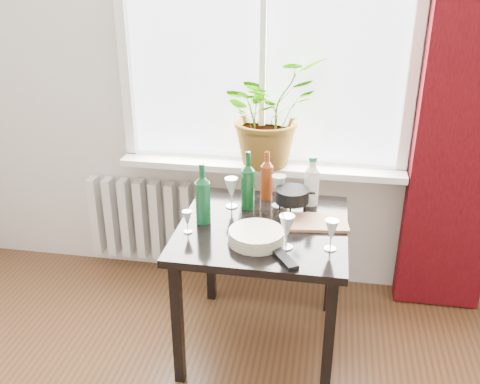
% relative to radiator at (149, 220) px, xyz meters
% --- Properties ---
extents(window, '(1.72, 0.08, 1.62)m').
position_rel_radiator_xyz_m(window, '(0.75, 0.04, 1.22)').
color(window, white).
rests_on(window, ground).
extents(windowsill, '(1.72, 0.20, 0.04)m').
position_rel_radiator_xyz_m(windowsill, '(0.75, -0.03, 0.44)').
color(windowsill, white).
rests_on(windowsill, ground).
extents(curtain, '(0.50, 0.12, 2.56)m').
position_rel_radiator_xyz_m(curtain, '(1.87, -0.06, 0.92)').
color(curtain, '#390509').
rests_on(curtain, ground).
extents(radiator, '(0.80, 0.10, 0.55)m').
position_rel_radiator_xyz_m(radiator, '(0.00, 0.00, 0.00)').
color(radiator, silver).
rests_on(radiator, ground).
extents(table, '(0.85, 0.85, 0.74)m').
position_rel_radiator_xyz_m(table, '(0.85, -0.63, 0.27)').
color(table, black).
rests_on(table, ground).
extents(potted_plant, '(0.76, 0.76, 0.64)m').
position_rel_radiator_xyz_m(potted_plant, '(0.79, -0.02, 0.78)').
color(potted_plant, '#1D6E21').
rests_on(potted_plant, windowsill).
extents(wine_bottle_left, '(0.08, 0.08, 0.33)m').
position_rel_radiator_xyz_m(wine_bottle_left, '(0.54, -0.65, 0.52)').
color(wine_bottle_left, '#0D4822').
rests_on(wine_bottle_left, table).
extents(wine_bottle_right, '(0.10, 0.10, 0.33)m').
position_rel_radiator_xyz_m(wine_bottle_right, '(0.74, -0.44, 0.52)').
color(wine_bottle_right, '#0B3B16').
rests_on(wine_bottle_right, table).
extents(bottle_amber, '(0.08, 0.08, 0.29)m').
position_rel_radiator_xyz_m(bottle_amber, '(0.82, -0.31, 0.50)').
color(bottle_amber, maroon).
rests_on(bottle_amber, table).
extents(cleaning_bottle, '(0.10, 0.10, 0.28)m').
position_rel_radiator_xyz_m(cleaning_bottle, '(1.07, -0.33, 0.50)').
color(cleaning_bottle, white).
rests_on(cleaning_bottle, table).
extents(wineglass_front_right, '(0.08, 0.08, 0.17)m').
position_rel_radiator_xyz_m(wineglass_front_right, '(0.99, -0.84, 0.45)').
color(wineglass_front_right, silver).
rests_on(wineglass_front_right, table).
extents(wineglass_far_right, '(0.07, 0.07, 0.16)m').
position_rel_radiator_xyz_m(wineglass_far_right, '(1.19, -0.82, 0.44)').
color(wineglass_far_right, silver).
rests_on(wineglass_far_right, table).
extents(wineglass_back_center, '(0.09, 0.09, 0.18)m').
position_rel_radiator_xyz_m(wineglass_back_center, '(0.90, -0.39, 0.45)').
color(wineglass_back_center, silver).
rests_on(wineglass_back_center, table).
extents(wineglass_back_left, '(0.09, 0.09, 0.17)m').
position_rel_radiator_xyz_m(wineglass_back_left, '(0.65, -0.44, 0.45)').
color(wineglass_back_left, silver).
rests_on(wineglass_back_left, table).
extents(wineglass_front_left, '(0.06, 0.06, 0.12)m').
position_rel_radiator_xyz_m(wineglass_front_left, '(0.49, -0.77, 0.42)').
color(wineglass_front_left, silver).
rests_on(wineglass_front_left, table).
extents(plate_stack, '(0.30, 0.30, 0.06)m').
position_rel_radiator_xyz_m(plate_stack, '(0.84, -0.80, 0.39)').
color(plate_stack, beige).
rests_on(plate_stack, table).
extents(fondue_pot, '(0.22, 0.20, 0.14)m').
position_rel_radiator_xyz_m(fondue_pot, '(0.98, -0.46, 0.43)').
color(fondue_pot, black).
rests_on(fondue_pot, table).
extents(tv_remote, '(0.14, 0.18, 0.02)m').
position_rel_radiator_xyz_m(tv_remote, '(0.99, -0.96, 0.37)').
color(tv_remote, black).
rests_on(tv_remote, table).
extents(cutting_board, '(0.33, 0.24, 0.02)m').
position_rel_radiator_xyz_m(cutting_board, '(1.12, -0.57, 0.37)').
color(cutting_board, '#9B6946').
rests_on(cutting_board, table).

